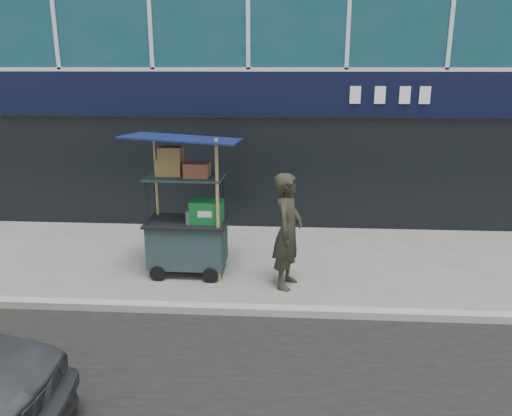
{
  "coord_description": "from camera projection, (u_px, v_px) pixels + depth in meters",
  "views": [
    {
      "loc": [
        0.85,
        -6.74,
        3.51
      ],
      "look_at": [
        0.33,
        1.2,
        1.21
      ],
      "focal_mm": 35.0,
      "sensor_mm": 36.0,
      "label": 1
    }
  ],
  "objects": [
    {
      "name": "vendor_cart",
      "position": [
        188.0,
        226.0,
        8.48
      ],
      "size": [
        1.83,
        1.32,
        2.45
      ],
      "rotation": [
        0.0,
        0.0,
        -0.02
      ],
      "color": "#1B2E2E",
      "rests_on": "ground"
    },
    {
      "name": "vendor_man",
      "position": [
        288.0,
        231.0,
        7.95
      ],
      "size": [
        0.63,
        0.79,
        1.89
      ],
      "primitive_type": "imported",
      "rotation": [
        0.0,
        0.0,
        1.28
      ],
      "color": "#26271C",
      "rests_on": "ground"
    },
    {
      "name": "curb",
      "position": [
        227.0,
        309.0,
        7.28
      ],
      "size": [
        80.0,
        0.18,
        0.12
      ],
      "primitive_type": "cube",
      "color": "#979890",
      "rests_on": "ground"
    },
    {
      "name": "ground",
      "position": [
        229.0,
        307.0,
        7.49
      ],
      "size": [
        80.0,
        80.0,
        0.0
      ],
      "primitive_type": "plane",
      "color": "slate",
      "rests_on": "ground"
    }
  ]
}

